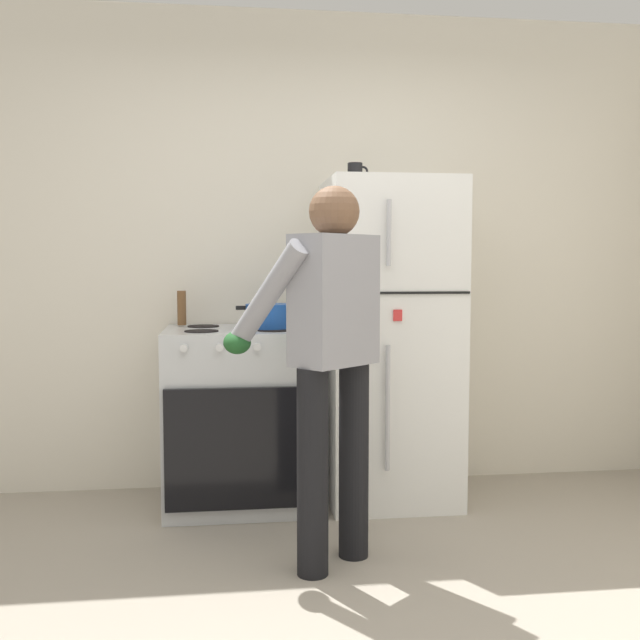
# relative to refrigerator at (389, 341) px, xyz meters

# --- Properties ---
(kitchen_wall_back) EXTENTS (6.00, 0.10, 2.70)m
(kitchen_wall_back) POSITION_rel_refrigerator_xyz_m (-0.41, 0.38, 0.49)
(kitchen_wall_back) COLOR silver
(kitchen_wall_back) RESTS_ON ground
(refrigerator) EXTENTS (0.68, 0.72, 1.72)m
(refrigerator) POSITION_rel_refrigerator_xyz_m (0.00, 0.00, 0.00)
(refrigerator) COLOR white
(refrigerator) RESTS_ON ground
(stove_range) EXTENTS (0.76, 0.67, 0.94)m
(stove_range) POSITION_rel_refrigerator_xyz_m (-0.81, -0.01, -0.39)
(stove_range) COLOR silver
(stove_range) RESTS_ON ground
(person_cook) EXTENTS (0.67, 0.70, 1.60)m
(person_cook) POSITION_rel_refrigerator_xyz_m (-0.45, -0.84, 0.09)
(person_cook) COLOR black
(person_cook) RESTS_ON ground
(red_pot) EXTENTS (0.34, 0.24, 0.13)m
(red_pot) POSITION_rel_refrigerator_xyz_m (-0.65, -0.05, 0.15)
(red_pot) COLOR #19479E
(red_pot) RESTS_ON stove_range
(coffee_mug) EXTENTS (0.11, 0.08, 0.10)m
(coffee_mug) POSITION_rel_refrigerator_xyz_m (-0.18, 0.05, 0.91)
(coffee_mug) COLOR black
(coffee_mug) RESTS_ON refrigerator
(pepper_mill) EXTENTS (0.05, 0.05, 0.19)m
(pepper_mill) POSITION_rel_refrigerator_xyz_m (-1.11, 0.20, 0.18)
(pepper_mill) COLOR brown
(pepper_mill) RESTS_ON stove_range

